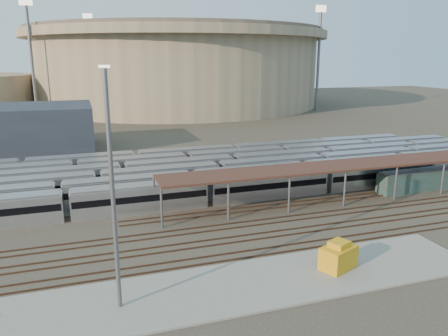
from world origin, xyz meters
The scene contains 12 objects.
ground centered at (0.00, 0.00, 0.00)m, with size 420.00×420.00×0.00m, color #383026.
apron centered at (-5.00, -15.00, 0.10)m, with size 50.00×9.00×0.20m, color gray.
subway_trains centered at (0.67, 18.50, 1.80)m, with size 127.58×23.90×3.60m.
inspection_shed centered at (22.00, 4.00, 4.98)m, with size 60.30×6.00×5.30m.
empty_tracks centered at (0.00, -5.00, 0.09)m, with size 170.00×9.62×0.18m.
stadium centered at (25.00, 140.00, 16.47)m, with size 124.00×124.00×32.50m.
floodlight_0 centered at (-30.00, 110.00, 20.65)m, with size 4.00×1.00×38.40m.
floodlight_2 centered at (70.00, 100.00, 20.65)m, with size 4.00×1.00×38.40m.
floodlight_3 centered at (-10.00, 160.00, 20.65)m, with size 4.00×1.00×38.40m.
teal_boxcar centered at (32.50, 4.00, 1.56)m, with size 13.37×2.58×3.12m, color #215153.
yard_light_pole centered at (-14.59, -15.09, 10.08)m, with size 0.81×0.36×19.60m.
yellow_equipment centered at (6.42, -14.90, 1.32)m, with size 3.60×2.25×2.25m, color #C88D12.
Camera 1 is at (-16.55, -48.56, 20.41)m, focal length 35.00 mm.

